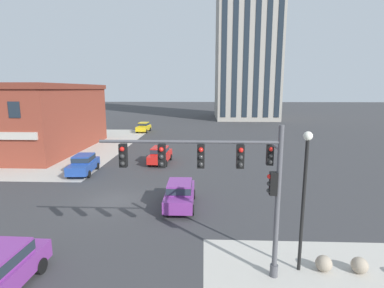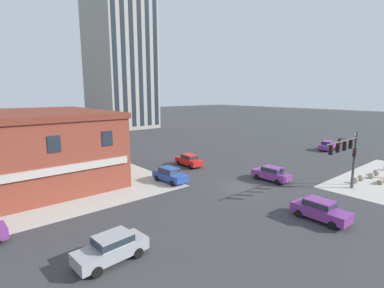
{
  "view_description": "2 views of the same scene",
  "coord_description": "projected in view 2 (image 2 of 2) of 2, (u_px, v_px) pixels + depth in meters",
  "views": [
    {
      "loc": [
        5.98,
        -18.97,
        7.47
      ],
      "look_at": [
        5.11,
        2.67,
        3.49
      ],
      "focal_mm": 27.99,
      "sensor_mm": 36.0,
      "label": 1
    },
    {
      "loc": [
        -23.34,
        -19.06,
        10.09
      ],
      "look_at": [
        -2.76,
        5.07,
        4.41
      ],
      "focal_mm": 26.66,
      "sensor_mm": 36.0,
      "label": 2
    }
  ],
  "objects": [
    {
      "name": "ground_plane",
      "position": [
        242.0,
        187.0,
        30.96
      ],
      "size": [
        320.0,
        320.0,
        0.0
      ],
      "primitive_type": "plane",
      "color": "#38383A"
    },
    {
      "name": "car_cross_eastbound",
      "position": [
        112.0,
        247.0,
        17.23
      ],
      "size": [
        4.52,
        2.14,
        1.68
      ],
      "color": "#99999E",
      "rests_on": "ground"
    },
    {
      "name": "bollard_sphere_curb_b",
      "position": [
        361.0,
        178.0,
        33.22
      ],
      "size": [
        0.67,
        0.67,
        0.67
      ],
      "primitive_type": "sphere",
      "color": "gray",
      "rests_on": "ground"
    },
    {
      "name": "car_main_northbound_near",
      "position": [
        272.0,
        173.0,
        33.11
      ],
      "size": [
        1.92,
        4.41,
        1.68
      ],
      "color": "#7A3389",
      "rests_on": "ground"
    },
    {
      "name": "car_main_southbound_far",
      "position": [
        189.0,
        160.0,
        39.8
      ],
      "size": [
        2.1,
        4.5,
        1.68
      ],
      "color": "red",
      "rests_on": "ground"
    },
    {
      "name": "bollard_sphere_curb_d",
      "position": [
        376.0,
        173.0,
        35.37
      ],
      "size": [
        0.67,
        0.67,
        0.67
      ],
      "primitive_type": "sphere",
      "color": "gray",
      "rests_on": "ground"
    },
    {
      "name": "bollard_sphere_curb_c",
      "position": [
        371.0,
        176.0,
        34.11
      ],
      "size": [
        0.67,
        0.67,
        0.67
      ],
      "primitive_type": "sphere",
      "color": "gray",
      "rests_on": "ground"
    },
    {
      "name": "street_lamp_corner_near",
      "position": [
        354.0,
        153.0,
        31.18
      ],
      "size": [
        0.36,
        0.36,
        5.87
      ],
      "color": "black",
      "rests_on": "ground"
    },
    {
      "name": "car_main_southbound_near",
      "position": [
        170.0,
        174.0,
        32.73
      ],
      "size": [
        2.15,
        4.52,
        1.68
      ],
      "color": "#23479E",
      "rests_on": "ground"
    },
    {
      "name": "traffic_signal_main",
      "position": [
        347.0,
        152.0,
        28.98
      ],
      "size": [
        7.01,
        2.09,
        6.17
      ],
      "color": "#4C4C51",
      "rests_on": "ground"
    },
    {
      "name": "bollard_sphere_curb_e",
      "position": [
        376.0,
        172.0,
        35.66
      ],
      "size": [
        0.67,
        0.67,
        0.67
      ],
      "primitive_type": "sphere",
      "color": "gray",
      "rests_on": "ground"
    },
    {
      "name": "bench_near_signal",
      "position": [
        383.0,
        181.0,
        32.22
      ],
      "size": [
        1.83,
        0.6,
        0.49
      ],
      "color": "#9E7F66",
      "rests_on": "ground"
    },
    {
      "name": "car_cross_westbound",
      "position": [
        85.0,
        143.0,
        52.72
      ],
      "size": [
        2.06,
        4.49,
        1.68
      ],
      "color": "gold",
      "rests_on": "ground"
    },
    {
      "name": "bollard_sphere_curb_a",
      "position": [
        355.0,
        180.0,
        32.37
      ],
      "size": [
        0.67,
        0.67,
        0.67
      ],
      "primitive_type": "sphere",
      "color": "gray",
      "rests_on": "ground"
    },
    {
      "name": "storefront_block_near_corner",
      "position": [
        7.0,
        150.0,
        30.86
      ],
      "size": [
        20.38,
        18.46,
        8.08
      ],
      "color": "brown",
      "rests_on": "ground"
    },
    {
      "name": "car_main_mid",
      "position": [
        328.0,
        145.0,
        50.87
      ],
      "size": [
        4.54,
        2.18,
        1.68
      ],
      "color": "#7A3389",
      "rests_on": "ground"
    },
    {
      "name": "residential_tower_skyline_right",
      "position": [
        118.0,
        32.0,
        81.9
      ],
      "size": [
        14.99,
        20.2,
        54.85
      ],
      "color": "#9E998E",
      "rests_on": "ground"
    },
    {
      "name": "car_parked_curb",
      "position": [
        320.0,
        209.0,
        22.82
      ],
      "size": [
        1.98,
        4.44,
        1.68
      ],
      "color": "#7A3389",
      "rests_on": "ground"
    }
  ]
}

